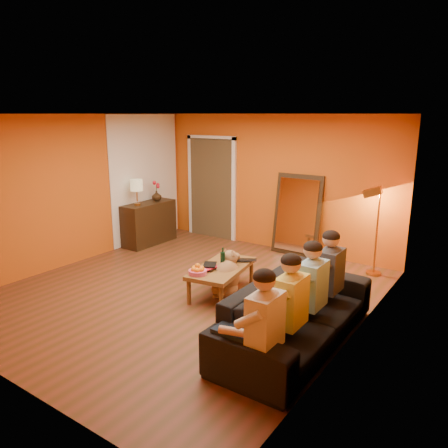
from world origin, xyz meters
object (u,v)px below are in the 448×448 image
Objects in this scene: sofa at (297,313)px; person_mid_right at (312,293)px; sideboard at (149,223)px; floor_lamp at (377,233)px; person_far_left at (265,331)px; laptop at (245,261)px; tumbler at (233,262)px; dog at (227,273)px; vase at (157,196)px; mirror_frame at (297,215)px; coffee_table at (222,280)px; wine_bottle at (223,258)px; person_mid_left at (291,310)px; table_lamp at (137,192)px; person_far_right at (330,278)px.

sofa is 0.30m from person_mid_right.
floor_lamp is at bearing 10.44° from sideboard.
person_far_left reaches higher than laptop.
sofa is 22.28× the size of tumbler.
vase reaches higher than dog.
sofa is 2.77m from floor_lamp.
mirror_frame is 2.23× the size of dog.
mirror_frame is at bearing 111.44° from person_far_left.
coffee_table is 0.37m from wine_bottle.
laptop is (0.18, 0.35, 0.22)m from coffee_table.
laptop is at bearing -17.80° from sideboard.
mirror_frame is 3.38m from sofa.
person_mid_right is 1.69m from wine_bottle.
vase is (-4.34, -0.55, 0.23)m from floor_lamp.
person_mid_left is (1.58, -3.47, -0.15)m from mirror_frame.
mirror_frame is at bearing 26.32° from table_lamp.
person_mid_left is at bearing -90.00° from person_far_right.
table_lamp is 0.75× the size of dog.
person_mid_left reaches higher than tumbler.
table_lamp is at bearing 148.82° from person_far_left.
coffee_table is at bearing 161.15° from person_mid_right.
person_far_left is at bearing -96.90° from floor_lamp.
table_lamp is 4.49m from floor_lamp.
table_lamp reaches higher than vase.
mirror_frame reaches higher than tumbler.
person_far_right is at bearing -12.82° from table_lamp.
mirror_frame is 1.29× the size of sideboard.
mirror_frame is at bearing 114.45° from person_mid_left.
person_mid_left is 1.93m from wine_bottle.
mirror_frame reaches higher than coffee_table.
sofa reaches higher than tumbler.
vase is (-2.71, 1.53, 0.74)m from coffee_table.
mirror_frame is at bearing 123.64° from person_far_right.
sideboard is at bearing 157.75° from tumbler.
wine_bottle is 1.49× the size of vase.
vase is (-2.81, 1.55, 0.61)m from dog.
dog is (2.81, -1.30, -0.08)m from sideboard.
floor_lamp reaches higher than person_far_right.
floor_lamp reaches higher than vase.
floor_lamp is 2.65m from wine_bottle.
person_mid_right is at bearing -61.11° from laptop.
person_far_right is 5.85× the size of vase.
person_mid_right is 3.47× the size of laptop.
mirror_frame reaches higher than table_lamp.
dog is 2.28m from person_far_left.
coffee_table is at bearing -135.00° from tumbler.
floor_lamp is 2.11× the size of dog.
vase reaches higher than laptop.
person_mid_right is (0.03, -2.64, -0.11)m from floor_lamp.
person_far_right is at bearing -19.46° from vase.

